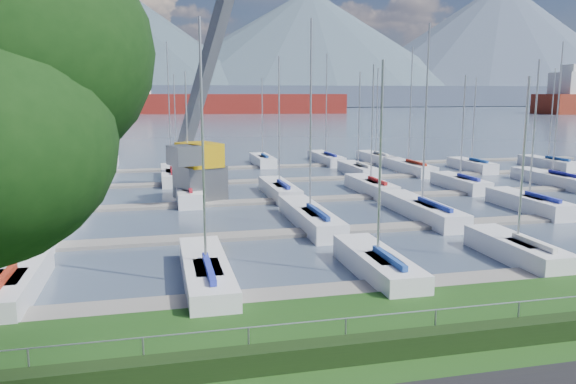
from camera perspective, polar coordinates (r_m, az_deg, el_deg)
name	(u,v)px	position (r m, az deg, el deg)	size (l,w,h in m)	color
water	(169,111)	(275.51, -11.96, 8.08)	(800.00, 540.00, 0.20)	#475568
hedge	(381,347)	(17.92, 9.41, -15.25)	(80.00, 0.70, 0.70)	black
fence	(377,315)	(17.91, 8.99, -12.28)	(0.04, 0.04, 80.00)	#94989C
foothill	(166,96)	(345.37, -12.28, 9.49)	(900.00, 80.00, 12.00)	#49546A
mountains	(172,38)	(421.94, -11.66, 15.10)	(1190.00, 360.00, 115.00)	#3E485C
docks	(246,202)	(42.59, -4.30, -1.07)	(90.00, 41.60, 0.25)	slate
crane	(203,127)	(44.64, -8.60, 6.54)	(7.66, 12.94, 22.35)	#56585D
cargo_ship_mid	(209,104)	(234.10, -8.00, 8.85)	(103.27, 31.31, 21.50)	maroon
sailboat_fleet	(216,126)	(44.49, -7.32, 6.66)	(76.03, 50.25, 13.15)	navy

